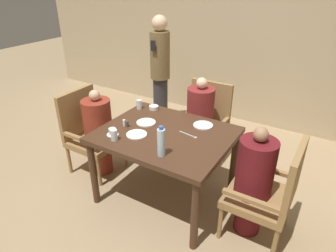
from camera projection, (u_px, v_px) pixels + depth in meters
The scene contains 21 objects.
ground_plane at pixel (166, 195), 3.26m from camera, with size 16.00×16.00×0.00m, color #9E8460.
wall_back at pixel (248, 31), 4.34m from camera, with size 8.00×0.06×2.80m.
dining_table at pixel (165, 141), 2.95m from camera, with size 1.26×1.03×0.78m.
chair_left_side at pixel (89, 131), 3.51m from camera, with size 0.54×0.54×0.98m.
diner_in_left_chair at pixel (99, 132), 3.43m from camera, with size 0.32×0.32×1.04m.
chair_far_side at pixel (205, 121), 3.74m from camera, with size 0.54×0.54×0.98m.
diner_in_far_chair at pixel (200, 121), 3.59m from camera, with size 0.32×0.32×1.11m.
chair_right_side at pixel (271, 192), 2.54m from camera, with size 0.54×0.54×0.98m.
diner_in_right_chair at pixel (253, 181), 2.59m from camera, with size 0.32×0.32×1.08m.
standing_host at pixel (160, 70), 4.33m from camera, with size 0.28×0.32×1.66m.
plate_main_left at pixel (203, 125), 3.03m from camera, with size 0.20×0.20×0.01m.
plate_main_right at pixel (146, 122), 3.08m from camera, with size 0.20×0.20×0.01m.
plate_dessert_center at pixel (137, 134), 2.86m from camera, with size 0.20×0.20×0.01m.
teacup_with_saucer at pixel (112, 132), 2.85m from camera, with size 0.11×0.11×0.07m.
bowl_small at pixel (154, 107), 3.39m from camera, with size 0.11×0.11×0.04m.
water_bottle at pixel (161, 142), 2.49m from camera, with size 0.07×0.07×0.28m.
glass_tall_near at pixel (139, 104), 3.38m from camera, with size 0.06×0.06×0.11m.
glass_tall_mid at pixel (114, 135), 2.75m from camera, with size 0.06×0.06×0.11m.
salt_shaker at pixel (124, 123), 3.02m from camera, with size 0.03×0.03×0.07m.
pepper_shaker at pixel (127, 124), 3.00m from camera, with size 0.03×0.03×0.06m.
fork_beside_plate at pixel (190, 135), 2.85m from camera, with size 0.20×0.05×0.00m.
Camera 1 is at (1.35, -2.16, 2.17)m, focal length 32.00 mm.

